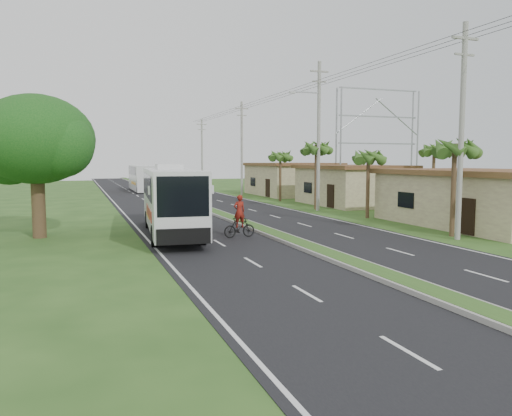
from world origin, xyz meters
name	(u,v)px	position (x,y,z in m)	size (l,w,h in m)	color
ground	(330,257)	(0.00, 0.00, 0.00)	(180.00, 180.00, 0.00)	#2A4C1B
road_asphalt	(211,212)	(0.00, 20.00, 0.01)	(14.00, 160.00, 0.02)	black
median_strip	(211,211)	(0.00, 20.00, 0.10)	(1.20, 160.00, 0.18)	gray
lane_edge_left	(125,215)	(-6.70, 20.00, 0.00)	(0.12, 160.00, 0.01)	silver
lane_edge_right	(288,209)	(6.70, 20.00, 0.00)	(0.12, 160.00, 0.01)	silver
shop_near	(483,197)	(14.00, 6.00, 1.78)	(8.60, 12.60, 3.52)	tan
shop_mid	(352,185)	(14.00, 22.00, 1.86)	(7.60, 10.60, 3.67)	tan
shop_far	(291,179)	(14.00, 36.00, 1.93)	(8.60, 11.60, 3.82)	tan
palm_verge_a	(455,148)	(9.00, 3.00, 4.74)	(2.40, 2.40, 5.45)	#473321
palm_verge_b	(368,157)	(9.40, 12.00, 4.36)	(2.40, 2.40, 5.05)	#473321
palm_verge_c	(316,148)	(8.80, 19.00, 5.12)	(2.40, 2.40, 5.85)	#473321
palm_verge_d	(280,156)	(9.30, 28.00, 4.55)	(2.40, 2.40, 5.25)	#473321
palm_behind_shop	(434,150)	(17.50, 15.00, 4.93)	(2.40, 2.40, 5.65)	#473321
shade_tree	(34,143)	(-12.11, 10.02, 5.03)	(6.30, 6.00, 7.54)	#473321
utility_pole_a	(462,129)	(8.50, 2.00, 5.67)	(1.60, 0.28, 11.00)	gray
utility_pole_b	(318,134)	(8.47, 18.00, 6.26)	(3.20, 0.28, 12.00)	gray
utility_pole_c	(242,147)	(8.50, 38.00, 5.67)	(1.60, 0.28, 11.00)	gray
utility_pole_d	(202,152)	(8.50, 58.00, 5.42)	(1.60, 0.28, 10.50)	gray
billboard_lattice	(378,136)	(22.00, 30.00, 6.82)	(10.18, 1.18, 12.07)	gray
coach_bus_main	(171,196)	(-5.19, 8.75, 2.14)	(3.58, 12.22, 3.89)	silver
coach_bus_far	(142,177)	(-1.80, 49.36, 1.94)	(2.69, 11.76, 3.42)	silver
motorcyclist	(239,222)	(-2.00, 6.40, 0.82)	(1.79, 0.66, 2.29)	black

